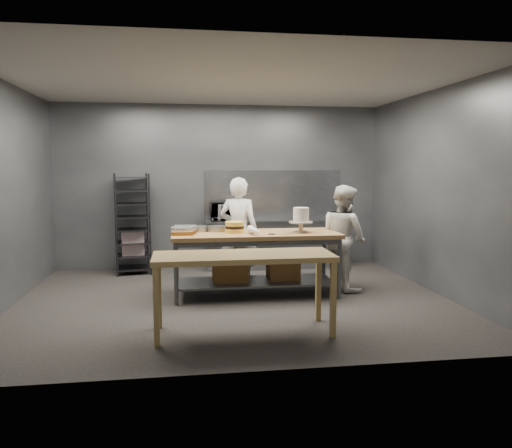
{
  "coord_description": "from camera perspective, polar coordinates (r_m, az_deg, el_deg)",
  "views": [
    {
      "loc": [
        -0.71,
        -6.83,
        1.86
      ],
      "look_at": [
        0.33,
        0.18,
        1.05
      ],
      "focal_mm": 35.0,
      "sensor_mm": 36.0,
      "label": 1
    }
  ],
  "objects": [
    {
      "name": "ground",
      "position": [
        7.12,
        -2.48,
        -8.63
      ],
      "size": [
        6.0,
        6.0,
        0.0
      ],
      "primitive_type": "plane",
      "color": "black",
      "rests_on": "ground"
    },
    {
      "name": "back_wall",
      "position": [
        9.37,
        -4.12,
        4.31
      ],
      "size": [
        6.0,
        0.04,
        3.0
      ],
      "primitive_type": "cube",
      "color": "#4C4F54",
      "rests_on": "ground"
    },
    {
      "name": "work_table",
      "position": [
        7.27,
        -0.19,
        -3.69
      ],
      "size": [
        2.4,
        0.9,
        0.92
      ],
      "color": "#94623B",
      "rests_on": "ground"
    },
    {
      "name": "near_counter",
      "position": [
        5.57,
        -1.44,
        -4.31
      ],
      "size": [
        2.0,
        0.7,
        0.9
      ],
      "color": "olive",
      "rests_on": "ground"
    },
    {
      "name": "back_counter",
      "position": [
        9.28,
        2.26,
        -2.2
      ],
      "size": [
        2.6,
        0.6,
        0.9
      ],
      "color": "slate",
      "rests_on": "ground"
    },
    {
      "name": "splashback_panel",
      "position": [
        9.48,
        1.94,
        3.44
      ],
      "size": [
        2.6,
        0.02,
        0.9
      ],
      "primitive_type": "cube",
      "color": "slate",
      "rests_on": "back_counter"
    },
    {
      "name": "speed_rack",
      "position": [
        9.03,
        -13.94,
        -0.05
      ],
      "size": [
        0.68,
        0.73,
        1.75
      ],
      "color": "black",
      "rests_on": "ground"
    },
    {
      "name": "chef_behind",
      "position": [
        7.88,
        -1.99,
        -0.82
      ],
      "size": [
        0.73,
        0.63,
        1.71
      ],
      "primitive_type": "imported",
      "rotation": [
        0.0,
        0.0,
        2.72
      ],
      "color": "white",
      "rests_on": "ground"
    },
    {
      "name": "chef_right",
      "position": [
        7.7,
        9.98,
        -1.52
      ],
      "size": [
        0.84,
        0.94,
        1.59
      ],
      "primitive_type": "imported",
      "rotation": [
        0.0,
        0.0,
        1.93
      ],
      "color": "silver",
      "rests_on": "ground"
    },
    {
      "name": "microwave",
      "position": [
        9.08,
        -3.45,
        1.4
      ],
      "size": [
        0.54,
        0.37,
        0.3
      ],
      "primitive_type": "imported",
      "color": "black",
      "rests_on": "back_counter"
    },
    {
      "name": "frosted_cake_stand",
      "position": [
        7.21,
        5.16,
        0.78
      ],
      "size": [
        0.34,
        0.34,
        0.36
      ],
      "color": "#B0A48D",
      "rests_on": "work_table"
    },
    {
      "name": "layer_cake",
      "position": [
        7.19,
        -2.45,
        -0.36
      ],
      "size": [
        0.27,
        0.27,
        0.16
      ],
      "color": "gold",
      "rests_on": "work_table"
    },
    {
      "name": "cake_pans",
      "position": [
        7.34,
        -6.39,
        -0.58
      ],
      "size": [
        0.78,
        0.42,
        0.07
      ],
      "color": "gray",
      "rests_on": "work_table"
    },
    {
      "name": "piping_bag",
      "position": [
        6.91,
        -0.05,
        -0.8
      ],
      "size": [
        0.21,
        0.4,
        0.12
      ],
      "primitive_type": "cone",
      "rotation": [
        1.57,
        0.0,
        0.24
      ],
      "color": "white",
      "rests_on": "work_table"
    },
    {
      "name": "offset_spatula",
      "position": [
        6.99,
        2.49,
        -1.17
      ],
      "size": [
        0.36,
        0.02,
        0.02
      ],
      "color": "slate",
      "rests_on": "work_table"
    },
    {
      "name": "pastry_clamshells",
      "position": [
        7.11,
        -8.24,
        -0.69
      ],
      "size": [
        0.35,
        0.38,
        0.11
      ],
      "color": "#A36A20",
      "rests_on": "work_table"
    }
  ]
}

